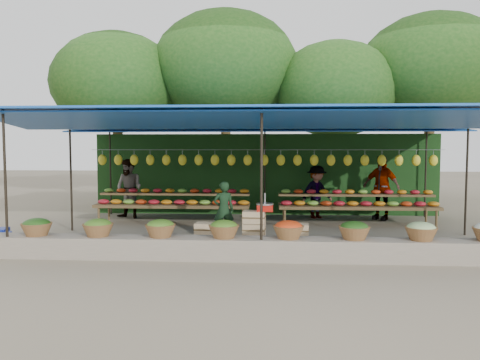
{
  "coord_description": "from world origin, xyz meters",
  "views": [
    {
      "loc": [
        0.14,
        -11.34,
        2.09
      ],
      "look_at": [
        -0.58,
        0.2,
        1.28
      ],
      "focal_mm": 35.0,
      "sensor_mm": 36.0,
      "label": 1
    }
  ],
  "objects": [
    {
      "name": "customer_right",
      "position": [
        3.36,
        2.33,
        0.94
      ],
      "size": [
        1.14,
        1.05,
        1.87
      ],
      "primitive_type": "imported",
      "rotation": [
        0.0,
        0.0,
        -0.68
      ],
      "color": "slate",
      "rests_on": "ground"
    },
    {
      "name": "customer_left",
      "position": [
        -3.97,
        2.1,
        0.87
      ],
      "size": [
        1.03,
        0.92,
        1.75
      ],
      "primitive_type": "imported",
      "rotation": [
        0.0,
        0.0,
        -0.37
      ],
      "color": "slate",
      "rests_on": "ground"
    },
    {
      "name": "tree_row",
      "position": [
        0.5,
        6.09,
        4.7
      ],
      "size": [
        16.51,
        5.5,
        7.12
      ],
      "color": "#3D2C16",
      "rests_on": "ground"
    },
    {
      "name": "weighing_scale",
      "position": [
        0.05,
        -1.73,
        0.86
      ],
      "size": [
        0.35,
        0.35,
        0.37
      ],
      "color": "red",
      "rests_on": "crate_counter"
    },
    {
      "name": "stall_canopy",
      "position": [
        0.0,
        0.08,
        2.67
      ],
      "size": [
        10.8,
        6.6,
        2.82
      ],
      "color": "black",
      "rests_on": "ground"
    },
    {
      "name": "produce_baskets",
      "position": [
        -0.1,
        -2.75,
        0.56
      ],
      "size": [
        8.98,
        0.58,
        0.34
      ],
      "color": "brown",
      "rests_on": "stone_curb"
    },
    {
      "name": "crate_counter",
      "position": [
        -0.2,
        -1.73,
        0.31
      ],
      "size": [
        2.38,
        0.38,
        0.77
      ],
      "color": "tan",
      "rests_on": "ground"
    },
    {
      "name": "stone_curb",
      "position": [
        0.0,
        -2.75,
        0.2
      ],
      "size": [
        10.6,
        0.55,
        0.4
      ],
      "primitive_type": "cube",
      "color": "slate",
      "rests_on": "ground"
    },
    {
      "name": "ground",
      "position": [
        0.0,
        0.0,
        0.0
      ],
      "size": [
        60.0,
        60.0,
        0.0
      ],
      "primitive_type": "plane",
      "color": "#6B634F",
      "rests_on": "ground"
    },
    {
      "name": "customer_mid",
      "position": [
        1.53,
        2.47,
        0.78
      ],
      "size": [
        1.15,
        0.98,
        1.55
      ],
      "primitive_type": "imported",
      "rotation": [
        0.0,
        0.0,
        0.48
      ],
      "color": "slate",
      "rests_on": "ground"
    },
    {
      "name": "netting_backdrop",
      "position": [
        0.0,
        3.15,
        1.25
      ],
      "size": [
        10.6,
        0.06,
        2.5
      ],
      "primitive_type": "cube",
      "color": "#1B3F16",
      "rests_on": "ground"
    },
    {
      "name": "fruit_table_left",
      "position": [
        -2.49,
        1.35,
        0.61
      ],
      "size": [
        4.21,
        0.95,
        0.93
      ],
      "color": "#45311B",
      "rests_on": "ground"
    },
    {
      "name": "vendor_seated",
      "position": [
        -0.9,
        -0.72,
        0.65
      ],
      "size": [
        0.54,
        0.41,
        1.31
      ],
      "primitive_type": "imported",
      "rotation": [
        0.0,
        0.0,
        3.37
      ],
      "color": "#16321A",
      "rests_on": "ground"
    },
    {
      "name": "fruit_table_right",
      "position": [
        2.51,
        1.35,
        0.61
      ],
      "size": [
        4.21,
        0.95,
        0.93
      ],
      "color": "#45311B",
      "rests_on": "ground"
    }
  ]
}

